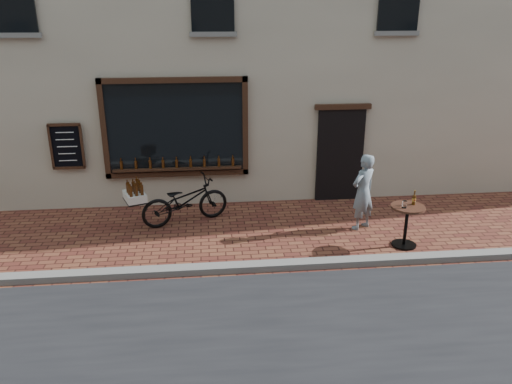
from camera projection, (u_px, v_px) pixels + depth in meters
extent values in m
plane|color=#54231B|center=(282.00, 274.00, 8.74)|extent=(90.00, 90.00, 0.00)
cube|color=slate|center=(280.00, 265.00, 8.91)|extent=(90.00, 0.25, 0.12)
cube|color=black|center=(176.00, 128.00, 11.13)|extent=(3.00, 0.06, 2.00)
cube|color=black|center=(173.00, 80.00, 10.74)|extent=(3.24, 0.10, 0.12)
cube|color=black|center=(178.00, 173.00, 11.48)|extent=(3.24, 0.10, 0.12)
cube|color=black|center=(104.00, 130.00, 10.96)|extent=(0.12, 0.10, 2.24)
cube|color=black|center=(245.00, 127.00, 11.26)|extent=(0.12, 0.10, 2.24)
cube|color=black|center=(178.00, 169.00, 11.39)|extent=(2.90, 0.16, 0.05)
cube|color=black|center=(340.00, 155.00, 11.76)|extent=(1.10, 0.10, 2.20)
cube|color=black|center=(343.00, 107.00, 11.33)|extent=(1.30, 0.10, 0.12)
cube|color=black|center=(67.00, 146.00, 11.01)|extent=(0.62, 0.04, 0.92)
cylinder|color=#3D1C07|center=(121.00, 165.00, 11.22)|extent=(0.06, 0.06, 0.19)
cylinder|color=#3D1C07|center=(136.00, 165.00, 11.25)|extent=(0.06, 0.06, 0.19)
cylinder|color=#3D1C07|center=(150.00, 165.00, 11.28)|extent=(0.06, 0.06, 0.19)
cylinder|color=#3D1C07|center=(164.00, 164.00, 11.31)|extent=(0.06, 0.06, 0.19)
cylinder|color=#3D1C07|center=(177.00, 164.00, 11.34)|extent=(0.06, 0.06, 0.19)
cylinder|color=#3D1C07|center=(191.00, 163.00, 11.37)|extent=(0.06, 0.06, 0.19)
cylinder|color=#3D1C07|center=(205.00, 163.00, 11.40)|extent=(0.06, 0.06, 0.19)
cylinder|color=#3D1C07|center=(219.00, 162.00, 11.43)|extent=(0.06, 0.06, 0.19)
cylinder|color=#3D1C07|center=(232.00, 162.00, 11.46)|extent=(0.06, 0.06, 0.19)
imported|color=black|center=(185.00, 201.00, 10.66)|extent=(2.02, 1.29, 1.00)
cube|color=black|center=(135.00, 201.00, 10.15)|extent=(0.54, 0.63, 0.03)
cube|color=beige|center=(135.00, 196.00, 10.12)|extent=(0.55, 0.65, 0.16)
cylinder|color=#3D1C07|center=(142.00, 190.00, 9.94)|extent=(0.06, 0.06, 0.21)
cylinder|color=#3D1C07|center=(136.00, 191.00, 9.89)|extent=(0.06, 0.06, 0.21)
cylinder|color=#3D1C07|center=(131.00, 192.00, 9.84)|extent=(0.06, 0.06, 0.21)
cylinder|color=#3D1C07|center=(140.00, 188.00, 10.05)|extent=(0.06, 0.06, 0.21)
cylinder|color=#3D1C07|center=(135.00, 189.00, 10.00)|extent=(0.06, 0.06, 0.21)
cylinder|color=#3D1C07|center=(129.00, 190.00, 9.95)|extent=(0.06, 0.06, 0.21)
cylinder|color=#3D1C07|center=(139.00, 186.00, 10.16)|extent=(0.06, 0.06, 0.21)
cylinder|color=#3D1C07|center=(133.00, 187.00, 10.11)|extent=(0.06, 0.06, 0.21)
cylinder|color=#3D1C07|center=(128.00, 188.00, 10.07)|extent=(0.06, 0.06, 0.21)
cylinder|color=#3D1C07|center=(137.00, 184.00, 10.27)|extent=(0.06, 0.06, 0.21)
cylinder|color=black|center=(404.00, 245.00, 9.78)|extent=(0.48, 0.48, 0.03)
cylinder|color=black|center=(406.00, 226.00, 9.64)|extent=(0.06, 0.06, 0.76)
cylinder|color=#321910|center=(408.00, 207.00, 9.50)|extent=(0.65, 0.65, 0.04)
cylinder|color=gold|center=(414.00, 200.00, 9.53)|extent=(0.07, 0.07, 0.06)
cylinder|color=white|center=(405.00, 204.00, 9.38)|extent=(0.08, 0.08, 0.14)
imported|color=slate|center=(363.00, 192.00, 10.28)|extent=(0.70, 0.64, 1.62)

